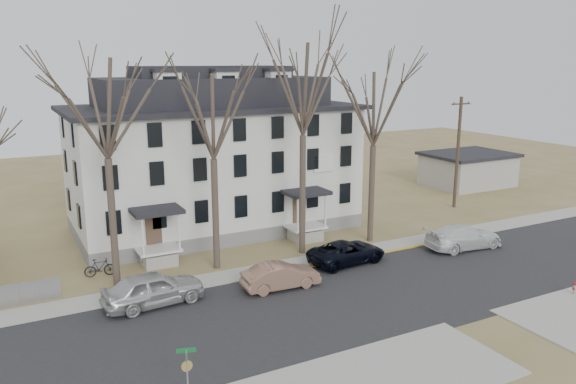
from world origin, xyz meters
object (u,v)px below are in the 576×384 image
tree_mid_left (212,111)px  tree_center (303,83)px  tree_mid_right (375,104)px  bicycle_left (155,259)px  car_navy (347,253)px  street_sign (187,369)px  car_tan (281,276)px  boarding_house (214,158)px  utility_pole_far (458,151)px  car_white (464,237)px  tree_far_left (104,101)px  bicycle_right (100,268)px  fire_hydrant (575,289)px  car_silver (154,289)px

tree_mid_left → tree_center: size_ratio=0.87×
tree_mid_right → bicycle_left: 17.53m
car_navy → street_sign: bearing=122.4°
car_tan → tree_mid_left: bearing=25.8°
boarding_house → car_navy: (4.49, -11.24, -4.67)m
utility_pole_far → car_white: bearing=-131.0°
utility_pole_far → car_tan: utility_pole_far is taller
tree_far_left → tree_mid_right: 17.52m
car_tan → car_white: 14.05m
utility_pole_far → bicycle_right: size_ratio=5.30×
boarding_house → tree_center: 10.39m
boarding_house → street_sign: 23.47m
car_navy → car_white: size_ratio=0.93×
tree_mid_left → bicycle_right: bearing=164.8°
car_navy → tree_center: bearing=21.5°
bicycle_left → bicycle_right: (-3.33, -0.30, 0.12)m
car_navy → utility_pole_far: bearing=-69.7°
car_white → fire_hydrant: size_ratio=7.30×
tree_far_left → car_navy: 16.86m
tree_far_left → tree_center: size_ratio=0.93×
tree_far_left → car_silver: tree_far_left is taller
bicycle_left → tree_far_left: bearing=147.1°
boarding_house → bicycle_left: boarding_house is taller
car_tan → car_navy: bearing=-70.3°
tree_mid_right → bicycle_left: bearing=171.9°
car_white → bicycle_left: car_white is taller
tree_mid_left → bicycle_left: (-3.28, 2.10, -9.18)m
car_white → street_sign: bearing=116.4°
car_tan → bicycle_left: 8.63m
tree_far_left → street_sign: tree_far_left is taller
tree_far_left → car_tan: bearing=-30.6°
tree_mid_left → car_white: bearing=-15.3°
car_white → bicycle_right: 23.47m
boarding_house → bicycle_right: 12.50m
tree_mid_right → bicycle_left: tree_mid_right is taller
bicycle_left → fire_hydrant: 24.23m
tree_far_left → bicycle_left: 10.50m
tree_mid_left → car_tan: bearing=-67.2°
bicycle_left → tree_mid_left: bearing=-103.2°
car_navy → tree_mid_left: bearing=63.4°
boarding_house → car_white: 18.66m
tree_mid_left → utility_pole_far: (23.50, 4.20, -4.70)m
car_navy → bicycle_left: size_ratio=3.19×
car_silver → bicycle_left: 5.93m
tree_far_left → bicycle_right: size_ratio=7.66×
boarding_house → car_silver: boarding_house is taller
tree_far_left → car_silver: size_ratio=2.62×
car_navy → tree_far_left: bearing=73.0°
tree_far_left → fire_hydrant: 27.17m
boarding_house → bicycle_left: (-6.28, -6.06, -4.96)m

